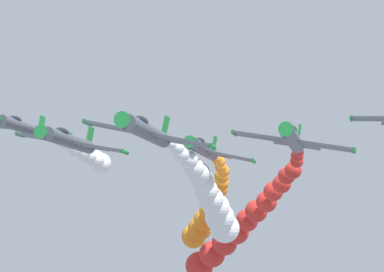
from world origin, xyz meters
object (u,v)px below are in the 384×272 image
object	(u,v)px
airplane_left_outer	(203,149)
airplane_trailing	(22,127)
airplane_left_inner	(293,139)
airplane_right_inner	(69,141)
airplane_lead	(147,131)

from	to	relation	value
airplane_left_outer	airplane_trailing	world-z (taller)	airplane_trailing
airplane_left_inner	airplane_left_outer	world-z (taller)	airplane_left_outer
airplane_left_inner	airplane_right_inner	xyz separation A→B (m)	(17.88, 0.35, 0.34)
airplane_right_inner	airplane_trailing	world-z (taller)	airplane_trailing
airplane_right_inner	airplane_left_outer	distance (m)	12.91
airplane_left_inner	airplane_left_outer	size ratio (longest dim) A/B	1.00
airplane_lead	airplane_right_inner	xyz separation A→B (m)	(8.53, -7.08, 0.51)
airplane_right_inner	airplane_left_outer	size ratio (longest dim) A/B	1.00
airplane_trailing	airplane_left_inner	bearing A→B (deg)	159.05
airplane_left_outer	airplane_trailing	distance (m)	18.68
airplane_lead	airplane_left_inner	world-z (taller)	airplane_left_inner
airplane_lead	airplane_right_inner	size ratio (longest dim) A/B	1.00
airplane_left_inner	airplane_trailing	distance (m)	29.25
airplane_lead	airplane_left_outer	distance (m)	16.24
airplane_left_outer	airplane_right_inner	bearing A→B (deg)	45.02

